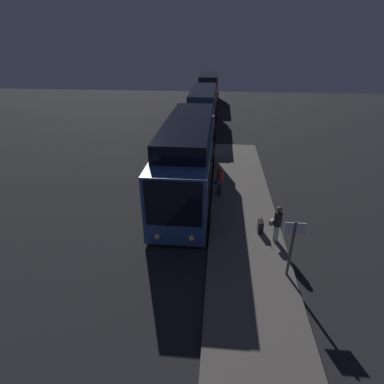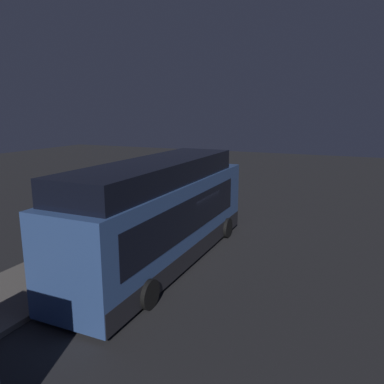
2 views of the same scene
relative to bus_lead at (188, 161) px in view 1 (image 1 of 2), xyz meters
name	(u,v)px [view 1 (image 1 of 2)]	position (x,y,z in m)	size (l,w,h in m)	color
ground	(182,202)	(1.53, -0.18, -1.85)	(80.00, 80.00, 0.00)	#232326
platform	(242,204)	(1.53, 3.05, -1.77)	(20.00, 3.26, 0.17)	#605B56
bus_lead	(188,161)	(0.00, 0.00, 0.00)	(11.21, 2.90, 4.09)	#33518C
bus_second	(203,111)	(-14.04, 0.00, -0.15)	(11.45, 2.71, 3.74)	#33518C
bus_third	(209,90)	(-27.28, 0.00, -0.08)	(10.96, 2.78, 3.87)	maroon
passenger_boarding	(220,180)	(0.71, 1.82, -0.77)	(0.61, 0.58, 1.68)	#2D2D33
passenger_waiting	(277,222)	(4.84, 4.26, -0.77)	(0.55, 0.57, 1.67)	silver
suitcase	(260,226)	(4.25, 3.70, -1.40)	(0.42, 0.22, 0.80)	black
sign_post	(292,242)	(6.95, 4.38, -0.21)	(0.10, 0.72, 2.30)	#4C4C51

